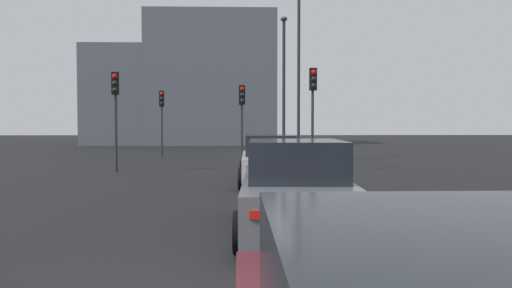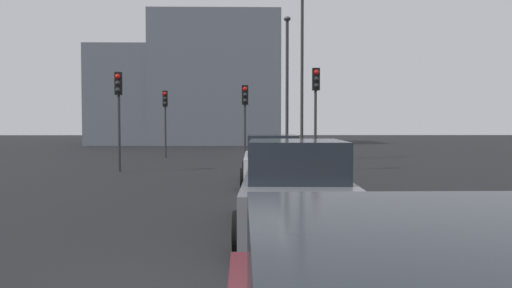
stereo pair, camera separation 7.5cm
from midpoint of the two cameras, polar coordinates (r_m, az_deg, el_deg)
car_white_left_lead at (r=15.91m, az=1.95°, el=-1.89°), size 4.59×1.99×1.57m
car_grey_left_second at (r=8.80m, az=4.76°, el=-5.13°), size 4.83×2.15×1.64m
traffic_light_near_left at (r=23.15m, az=-1.17°, el=4.18°), size 0.33×0.30×3.71m
traffic_light_near_right at (r=28.80m, az=-10.26°, el=3.91°), size 0.33×0.30×3.80m
traffic_light_far_left at (r=20.68m, az=-15.33°, el=4.85°), size 0.32×0.30×3.98m
traffic_light_far_right at (r=20.36m, az=6.96°, el=5.32°), size 0.32×0.30×4.17m
street_lamp_kerbside at (r=26.04m, az=3.65°, el=7.71°), size 0.56×0.36×7.44m
street_lamp_far at (r=27.03m, az=5.36°, el=8.97°), size 0.56×0.36×8.77m
building_facade_left at (r=48.47m, az=-4.43°, el=7.14°), size 9.35×11.72×12.03m
building_facade_center at (r=50.03m, az=-13.61°, el=5.19°), size 10.13×7.00×8.99m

